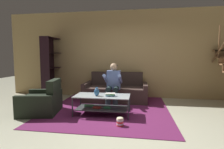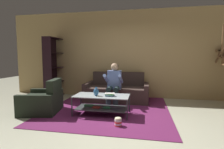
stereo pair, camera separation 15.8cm
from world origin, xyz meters
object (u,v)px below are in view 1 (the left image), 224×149
object	(u,v)px
coffee_table	(102,102)
vase	(97,92)
book_stack	(110,95)
popcorn_tub	(120,122)
armchair	(42,102)
person_seated_center	(113,82)
bookshelf	(51,76)
couch	(116,91)

from	to	relation	value
coffee_table	vase	bearing A→B (deg)	-144.47
book_stack	popcorn_tub	distance (m)	0.76
armchair	popcorn_tub	size ratio (longest dim) A/B	5.60
person_seated_center	vase	xyz separation A→B (m)	(-0.24, -0.96, -0.09)
coffee_table	bookshelf	world-z (taller)	bookshelf
armchair	coffee_table	bearing A→B (deg)	3.42
person_seated_center	book_stack	bearing A→B (deg)	-85.58
book_stack	bookshelf	distance (m)	2.77
coffee_table	book_stack	world-z (taller)	book_stack
person_seated_center	armchair	world-z (taller)	person_seated_center
coffee_table	popcorn_tub	distance (m)	0.82
couch	coffee_table	distance (m)	1.43
couch	armchair	distance (m)	2.20
bookshelf	popcorn_tub	world-z (taller)	bookshelf
coffee_table	armchair	bearing A→B (deg)	-176.58
couch	bookshelf	xyz separation A→B (m)	(-2.20, 0.09, 0.43)
vase	couch	bearing A→B (deg)	80.78
vase	book_stack	size ratio (longest dim) A/B	0.85
bookshelf	couch	bearing A→B (deg)	-2.44
person_seated_center	popcorn_tub	xyz separation A→B (m)	(0.36, -1.51, -0.56)
person_seated_center	bookshelf	distance (m)	2.29
person_seated_center	bookshelf	size ratio (longest dim) A/B	0.59
couch	popcorn_tub	world-z (taller)	couch
couch	popcorn_tub	distance (m)	2.08
person_seated_center	book_stack	size ratio (longest dim) A/B	5.06
person_seated_center	book_stack	world-z (taller)	person_seated_center
coffee_table	bookshelf	size ratio (longest dim) A/B	0.64
couch	vase	xyz separation A→B (m)	(-0.24, -1.50, 0.27)
person_seated_center	bookshelf	xyz separation A→B (m)	(-2.20, 0.63, 0.07)
book_stack	armchair	distance (m)	1.69
person_seated_center	vase	bearing A→B (deg)	-104.18
vase	popcorn_tub	bearing A→B (deg)	-42.33
book_stack	armchair	world-z (taller)	armchair
book_stack	couch	bearing A→B (deg)	92.82
bookshelf	popcorn_tub	bearing A→B (deg)	-39.85
armchair	popcorn_tub	bearing A→B (deg)	-15.23
couch	coffee_table	world-z (taller)	couch
person_seated_center	popcorn_tub	world-z (taller)	person_seated_center
coffee_table	armchair	size ratio (longest dim) A/B	1.25
person_seated_center	vase	world-z (taller)	person_seated_center
vase	armchair	xyz separation A→B (m)	(-1.36, -0.01, -0.29)
person_seated_center	vase	distance (m)	1.00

